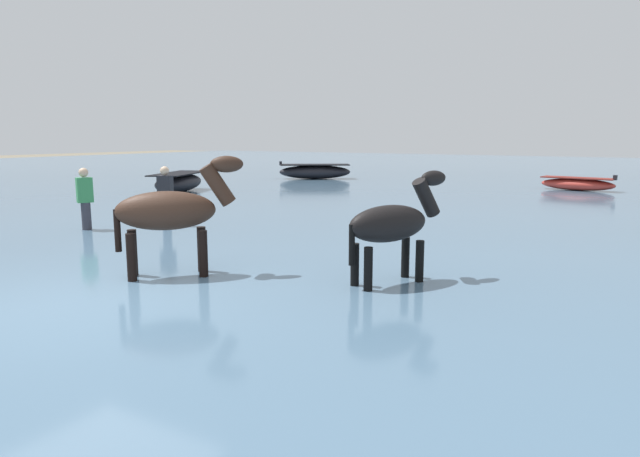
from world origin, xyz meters
name	(u,v)px	position (x,y,z in m)	size (l,w,h in m)	color
ground_plane	(82,325)	(0.00, 0.00, 0.00)	(120.00, 120.00, 0.00)	#756B56
water_surface	(401,216)	(0.00, 10.00, 0.14)	(90.00, 90.00, 0.28)	slate
horse_lead_dark_bay	(172,214)	(-0.03, 1.61, 1.20)	(1.52, 1.57, 2.03)	#382319
horse_trailing_black	(392,226)	(2.88, 2.89, 1.08)	(1.03, 1.62, 1.83)	black
boat_distant_west	(315,172)	(-8.09, 18.58, 0.62)	(3.45, 2.85, 0.83)	black
boat_near_port	(179,182)	(-9.03, 10.69, 0.63)	(2.28, 3.36, 0.69)	black
boat_mid_channel	(578,184)	(3.31, 18.87, 0.52)	(2.71, 1.15, 0.62)	#BC382D
person_onlooker_left	(85,203)	(-4.69, 3.59, 0.87)	(0.32, 0.37, 1.63)	#383842
person_wading_mid	(166,200)	(-3.64, 4.93, 0.87)	(0.37, 0.30, 1.63)	#383842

